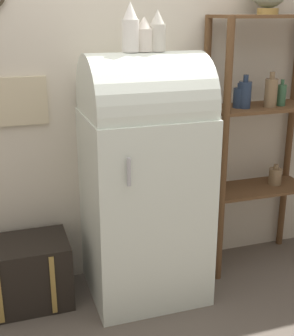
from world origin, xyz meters
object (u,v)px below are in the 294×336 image
object	(u,v)px
refrigerator	(145,176)
suitcase_trunk	(24,273)
vase_right	(157,32)
vase_center	(145,35)
vase_left	(130,29)

from	to	relation	value
refrigerator	suitcase_trunk	distance (m)	1.00
refrigerator	vase_right	xyz separation A→B (m)	(0.08, -0.00, 0.88)
refrigerator	suitcase_trunk	xyz separation A→B (m)	(-0.79, 0.09, -0.61)
vase_center	refrigerator	bearing A→B (deg)	-128.90
vase_left	vase_center	size ratio (longest dim) A/B	1.40
vase_center	vase_right	distance (m)	0.08
suitcase_trunk	vase_left	world-z (taller)	vase_left
vase_left	vase_center	distance (m)	0.09
refrigerator	vase_left	distance (m)	0.90
vase_center	vase_right	xyz separation A→B (m)	(0.08, -0.01, 0.02)
suitcase_trunk	vase_left	distance (m)	1.67
refrigerator	vase_right	distance (m)	0.88
suitcase_trunk	vase_left	xyz separation A→B (m)	(0.71, -0.09, 1.51)
suitcase_trunk	vase_right	world-z (taller)	vase_right
refrigerator	vase_right	world-z (taller)	vase_right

